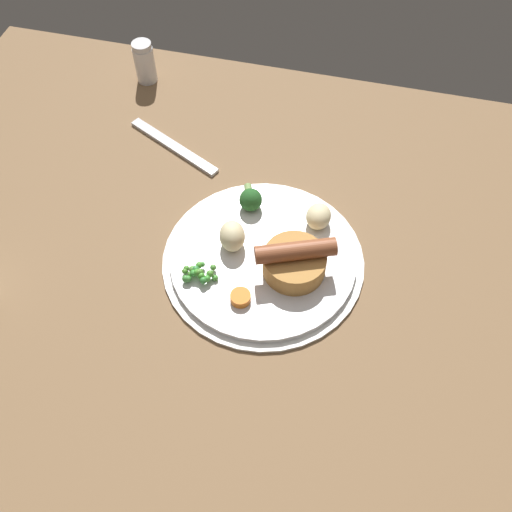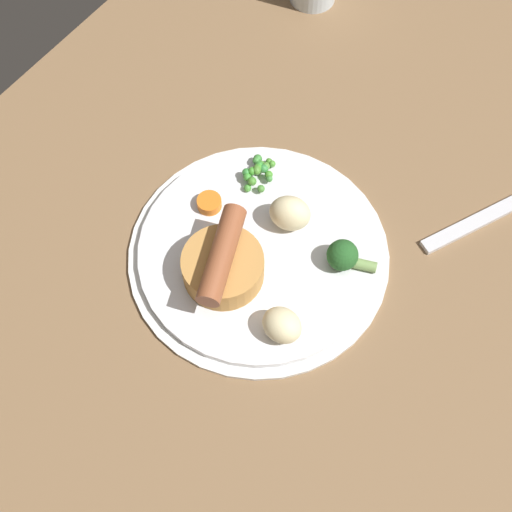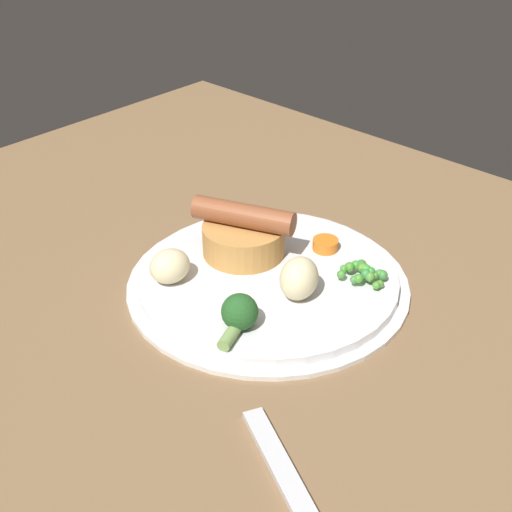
% 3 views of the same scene
% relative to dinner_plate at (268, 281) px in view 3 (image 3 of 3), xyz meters
% --- Properties ---
extents(dining_table, '(1.10, 0.80, 0.03)m').
position_rel_dinner_plate_xyz_m(dining_table, '(-0.05, 0.02, -0.02)').
color(dining_table, brown).
rests_on(dining_table, ground).
extents(dinner_plate, '(0.28, 0.28, 0.01)m').
position_rel_dinner_plate_xyz_m(dinner_plate, '(0.00, 0.00, 0.00)').
color(dinner_plate, silver).
rests_on(dinner_plate, dining_table).
extents(sausage_pudding, '(0.11, 0.08, 0.06)m').
position_rel_dinner_plate_xyz_m(sausage_pudding, '(0.05, -0.01, 0.03)').
color(sausage_pudding, '#BC8442').
rests_on(sausage_pudding, dinner_plate).
extents(pea_pile, '(0.05, 0.04, 0.02)m').
position_rel_dinner_plate_xyz_m(pea_pile, '(-0.07, -0.05, 0.02)').
color(pea_pile, '#4A912C').
rests_on(pea_pile, dinner_plate).
extents(broccoli_floret_near, '(0.04, 0.05, 0.03)m').
position_rel_dinner_plate_xyz_m(broccoli_floret_near, '(-0.04, 0.08, 0.02)').
color(broccoli_floret_near, '#235623').
rests_on(broccoli_floret_near, dinner_plate).
extents(potato_chunk_0, '(0.05, 0.05, 0.04)m').
position_rel_dinner_plate_xyz_m(potato_chunk_0, '(-0.05, 0.01, 0.03)').
color(potato_chunk_0, beige).
rests_on(potato_chunk_0, dinner_plate).
extents(potato_chunk_1, '(0.04, 0.04, 0.03)m').
position_rel_dinner_plate_xyz_m(potato_chunk_1, '(0.06, 0.07, 0.02)').
color(potato_chunk_1, beige).
rests_on(potato_chunk_1, dinner_plate).
extents(carrot_slice_0, '(0.04, 0.04, 0.01)m').
position_rel_dinner_plate_xyz_m(carrot_slice_0, '(-0.01, -0.07, 0.01)').
color(carrot_slice_0, orange).
rests_on(carrot_slice_0, dinner_plate).
extents(fork, '(0.17, 0.09, 0.01)m').
position_rel_dinner_plate_xyz_m(fork, '(-0.19, 0.18, -0.00)').
color(fork, silver).
rests_on(fork, dining_table).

